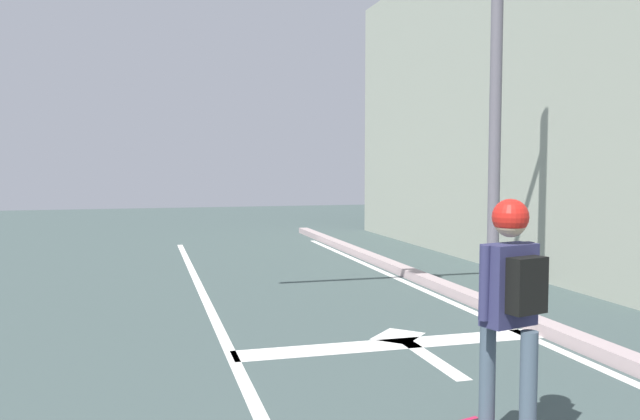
% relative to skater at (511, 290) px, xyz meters
% --- Properties ---
extents(lane_line_center, '(0.12, 20.00, 0.01)m').
position_rel_skater_xyz_m(lane_line_center, '(-1.48, 2.01, -1.08)').
color(lane_line_center, silver).
rests_on(lane_line_center, ground).
extents(lane_line_curbside, '(0.12, 20.00, 0.01)m').
position_rel_skater_xyz_m(lane_line_curbside, '(1.79, 2.01, -1.08)').
color(lane_line_curbside, silver).
rests_on(lane_line_curbside, ground).
extents(stop_bar, '(3.42, 0.40, 0.01)m').
position_rel_skater_xyz_m(stop_bar, '(0.23, 2.61, -1.08)').
color(stop_bar, silver).
rests_on(stop_bar, ground).
extents(lane_arrow_stem, '(0.16, 1.40, 0.01)m').
position_rel_skater_xyz_m(lane_arrow_stem, '(0.40, 2.05, -1.08)').
color(lane_arrow_stem, silver).
rests_on(lane_arrow_stem, ground).
extents(lane_arrow_head, '(0.71, 0.71, 0.01)m').
position_rel_skater_xyz_m(lane_arrow_head, '(0.40, 2.90, -1.08)').
color(lane_arrow_head, silver).
rests_on(lane_arrow_head, ground).
extents(curb_strip, '(0.24, 24.00, 0.14)m').
position_rel_skater_xyz_m(curb_strip, '(2.04, 2.01, -1.01)').
color(curb_strip, '#A69292').
rests_on(curb_strip, ground).
extents(skater, '(0.44, 0.60, 1.60)m').
position_rel_skater_xyz_m(skater, '(0.00, 0.00, 0.00)').
color(skater, '#435361').
rests_on(skater, skateboard).
extents(traffic_signal_mast, '(5.44, 0.34, 5.65)m').
position_rel_skater_xyz_m(traffic_signal_mast, '(1.05, 4.11, 2.74)').
color(traffic_signal_mast, slate).
rests_on(traffic_signal_mast, ground).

